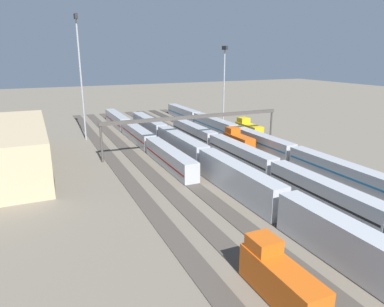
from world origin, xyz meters
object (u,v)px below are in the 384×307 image
object	(u,v)px
train_on_track_7	(279,278)
light_mast_1	(80,64)
maintenance_shed	(3,149)
train_on_track_1	(260,142)
train_on_track_0	(248,129)
train_on_track_2	(238,141)
light_mast_2	(224,75)
signal_gantry	(195,119)
train_on_track_3	(268,166)
train_on_track_5	(205,160)
train_on_track_6	(137,134)

from	to	relation	value
train_on_track_7	light_mast_1	bearing A→B (deg)	5.64
train_on_track_7	maintenance_shed	world-z (taller)	maintenance_shed
train_on_track_1	train_on_track_0	distance (m)	13.91
train_on_track_2	train_on_track_0	bearing A→B (deg)	-42.89
light_mast_1	light_mast_2	xyz separation A→B (m)	(3.73, -45.00, -3.91)
train_on_track_7	train_on_track_0	xyz separation A→B (m)	(58.84, -35.00, 0.00)
train_on_track_1	signal_gantry	xyz separation A→B (m)	(5.55, 15.00, 5.79)
train_on_track_3	train_on_track_2	bearing A→B (deg)	-14.77
light_mast_2	signal_gantry	size ratio (longest dim) A/B	0.56
maintenance_shed	train_on_track_3	bearing A→B (deg)	-117.43
train_on_track_1	train_on_track_5	size ratio (longest dim) A/B	1.25
train_on_track_3	light_mast_1	bearing A→B (deg)	31.14
train_on_track_2	light_mast_1	xyz separation A→B (m)	(26.27, 32.34, 17.94)
train_on_track_6	signal_gantry	xyz separation A→B (m)	(-15.20, -10.00, 5.80)
train_on_track_2	train_on_track_7	bearing A→B (deg)	152.53
train_on_track_1	signal_gantry	world-z (taller)	signal_gantry
train_on_track_3	maintenance_shed	distance (m)	51.79
train_on_track_7	train_on_track_0	bearing A→B (deg)	-30.74
train_on_track_6	train_on_track_1	xyz separation A→B (m)	(-20.75, -25.00, 0.01)
train_on_track_6	train_on_track_0	world-z (taller)	train_on_track_0
train_on_track_2	train_on_track_5	distance (m)	19.20
train_on_track_0	light_mast_2	world-z (taller)	light_mast_2
train_on_track_6	light_mast_1	distance (m)	23.24
train_on_track_7	train_on_track_1	world-z (taller)	train_on_track_7
train_on_track_5	light_mast_1	size ratio (longest dim) A/B	2.96
train_on_track_0	light_mast_1	world-z (taller)	light_mast_1
light_mast_1	train_on_track_1	bearing A→B (deg)	-127.34
train_on_track_1	signal_gantry	size ratio (longest dim) A/B	2.66
train_on_track_7	train_on_track_5	distance (m)	37.47
train_on_track_5	light_mast_2	xyz separation A→B (m)	(41.98, -27.66, 13.57)
train_on_track_1	train_on_track_6	bearing A→B (deg)	50.30
train_on_track_0	train_on_track_1	bearing A→B (deg)	158.93
train_on_track_2	signal_gantry	world-z (taller)	signal_gantry
train_on_track_2	light_mast_1	distance (m)	45.37
train_on_track_7	train_on_track_0	distance (m)	68.47
train_on_track_1	light_mast_2	xyz separation A→B (m)	(32.22, -7.66, 14.19)
train_on_track_2	train_on_track_5	world-z (taller)	same
light_mast_1	maintenance_shed	bearing A→B (deg)	139.08
light_mast_1	maintenance_shed	distance (m)	32.29
train_on_track_5	light_mast_1	xyz separation A→B (m)	(38.25, 17.34, 17.48)
signal_gantry	maintenance_shed	xyz separation A→B (m)	(1.52, 40.91, -3.17)
train_on_track_6	train_on_track_7	xyz separation A→B (m)	(-66.61, 5.00, 0.16)
train_on_track_0	light_mast_2	xyz separation A→B (m)	(19.24, -2.66, 14.03)
train_on_track_3	maintenance_shed	xyz separation A→B (m)	(23.83, 45.91, 2.56)
train_on_track_3	signal_gantry	world-z (taller)	signal_gantry
train_on_track_1	train_on_track_2	bearing A→B (deg)	66.11
train_on_track_7	train_on_track_2	size ratio (longest dim) A/B	1.00
train_on_track_6	train_on_track_5	xyz separation A→B (m)	(-30.51, -5.00, 0.62)
train_on_track_5	signal_gantry	xyz separation A→B (m)	(15.31, -5.00, 5.18)
train_on_track_7	maintenance_shed	size ratio (longest dim) A/B	0.27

